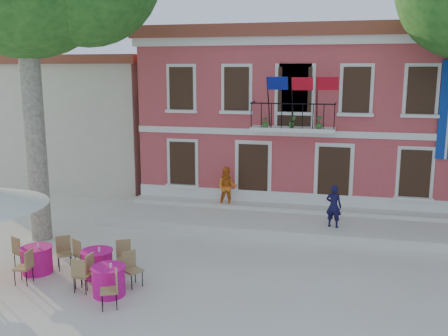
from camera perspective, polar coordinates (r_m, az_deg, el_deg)
ground at (r=15.25m, az=-2.26°, el=-10.95°), size 90.00×90.00×0.00m
main_building at (r=23.74m, az=8.94°, el=6.28°), size 13.50×9.59×7.50m
neighbor_west at (r=28.10m, az=-15.11°, el=5.61°), size 9.40×9.40×6.40m
terrace at (r=18.93m, az=7.24°, el=-6.10°), size 14.00×3.40×0.30m
pedestrian_navy at (r=17.89m, az=12.43°, el=-4.28°), size 0.63×0.51×1.52m
pedestrian_orange at (r=19.86m, az=0.36°, el=-2.26°), size 0.88×0.72×1.66m
cafe_table_0 at (r=15.47m, az=-20.59°, el=-9.64°), size 1.86×1.71×0.95m
cafe_table_1 at (r=13.51m, az=-13.05°, el=-12.28°), size 1.67×1.87×0.95m
cafe_table_3 at (r=14.69m, az=-14.28°, el=-10.37°), size 1.87×1.63×0.95m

